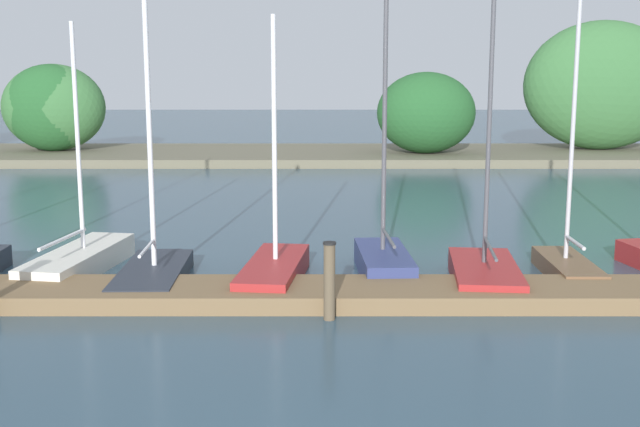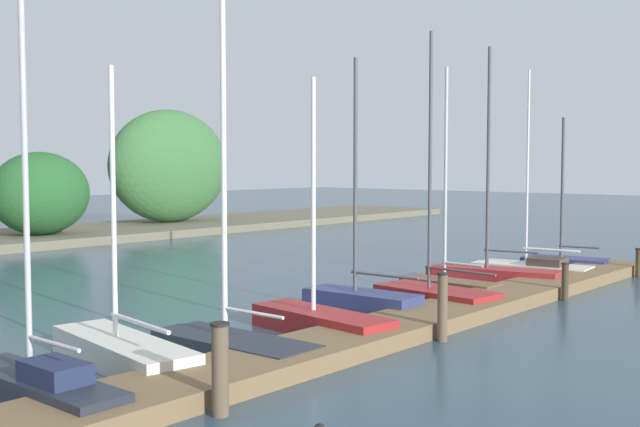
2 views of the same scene
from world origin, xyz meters
name	(u,v)px [view 1 (image 1 of 2)]	position (x,y,z in m)	size (l,w,h in m)	color
dock_pier	(325,294)	(0.00, 8.86, 0.17)	(27.65, 1.80, 0.35)	brown
far_shore	(170,107)	(-7.62, 33.73, 2.63)	(71.85, 8.00, 7.22)	#66604C
sailboat_3	(85,257)	(-5.52, 11.38, 0.32)	(1.72, 4.38, 5.63)	silver
sailboat_4	(157,267)	(-3.66, 10.36, 0.35)	(1.38, 3.88, 7.35)	#232833
sailboat_5	(278,268)	(-1.02, 10.34, 0.33)	(1.49, 3.98, 5.72)	maroon
sailboat_6	(386,259)	(1.39, 11.04, 0.38)	(1.21, 3.37, 6.45)	navy
sailboat_7	(487,270)	(3.50, 10.18, 0.34)	(1.67, 3.76, 7.28)	maroon
sailboat_8	(570,261)	(5.50, 10.93, 0.36)	(0.96, 3.11, 6.59)	brown
mooring_piling_2	(332,281)	(0.14, 7.77, 0.75)	(0.25, 0.25, 1.48)	brown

